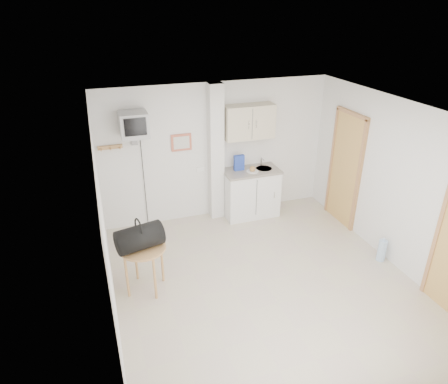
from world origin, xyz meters
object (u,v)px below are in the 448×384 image
object	(u,v)px
crt_television	(134,125)
duffel_bag	(140,237)
water_bottle	(382,250)
round_table	(143,253)

from	to	relation	value
crt_television	duffel_bag	xyz separation A→B (m)	(-0.23, -1.65, -1.06)
water_bottle	round_table	bearing A→B (deg)	172.35
round_table	water_bottle	world-z (taller)	round_table
crt_television	round_table	bearing A→B (deg)	-97.02
round_table	duffel_bag	world-z (taller)	duffel_bag
crt_television	water_bottle	size ratio (longest dim) A/B	5.39
round_table	duffel_bag	xyz separation A→B (m)	(-0.03, -0.02, 0.27)
crt_television	duffel_bag	distance (m)	1.97
water_bottle	crt_television	bearing A→B (deg)	148.35
round_table	duffel_bag	size ratio (longest dim) A/B	1.03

